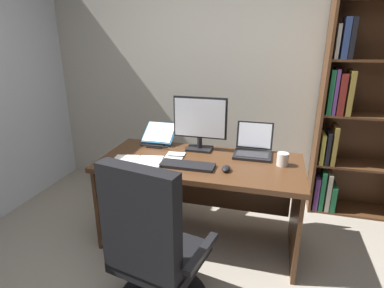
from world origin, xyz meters
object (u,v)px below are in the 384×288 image
object	(u,v)px
pen	(177,156)
coffee_mug	(283,159)
desk	(202,180)
computer_mouse	(226,168)
keyboard	(187,165)
monitor	(200,124)
open_binder	(136,163)
reading_stand_with_book	(159,135)
bookshelf	(353,118)
laptop	(253,148)
notepad	(174,157)
office_chair	(153,256)

from	to	relation	value
pen	coffee_mug	bearing A→B (deg)	3.93
desk	computer_mouse	size ratio (longest dim) A/B	15.61
keyboard	monitor	bearing A→B (deg)	90.00
monitor	open_binder	bearing A→B (deg)	-131.66
reading_stand_with_book	pen	world-z (taller)	reading_stand_with_book
bookshelf	coffee_mug	bearing A→B (deg)	-127.72
keyboard	open_binder	size ratio (longest dim) A/B	0.94
open_binder	keyboard	bearing A→B (deg)	-3.20
monitor	bookshelf	bearing A→B (deg)	25.45
bookshelf	laptop	size ratio (longest dim) A/B	6.51
bookshelf	keyboard	xyz separation A→B (m)	(-1.34, -1.04, -0.21)
open_binder	notepad	distance (m)	0.32
desk	reading_stand_with_book	distance (m)	0.60
office_chair	coffee_mug	size ratio (longest dim) A/B	10.58
keyboard	notepad	xyz separation A→B (m)	(-0.16, 0.16, -0.01)
desk	computer_mouse	xyz separation A→B (m)	(0.23, -0.23, 0.23)
desk	notepad	bearing A→B (deg)	-163.50
pen	notepad	bearing A→B (deg)	180.00
monitor	coffee_mug	size ratio (longest dim) A/B	4.63
laptop	coffee_mug	bearing A→B (deg)	-38.16
bookshelf	open_binder	size ratio (longest dim) A/B	4.51
desk	open_binder	world-z (taller)	open_binder
laptop	notepad	world-z (taller)	laptop
laptop	keyboard	size ratio (longest dim) A/B	0.73
computer_mouse	open_binder	bearing A→B (deg)	-175.92
desk	coffee_mug	world-z (taller)	coffee_mug
monitor	pen	distance (m)	0.36
keyboard	computer_mouse	bearing A→B (deg)	0.00
monitor	coffee_mug	bearing A→B (deg)	-14.54
monitor	computer_mouse	world-z (taller)	monitor
bookshelf	notepad	distance (m)	1.75
reading_stand_with_book	open_binder	size ratio (longest dim) A/B	0.65
desk	bookshelf	bearing A→B (deg)	32.52
pen	reading_stand_with_book	bearing A→B (deg)	131.30
monitor	laptop	world-z (taller)	monitor
laptop	keyboard	bearing A→B (deg)	-138.88
bookshelf	keyboard	bearing A→B (deg)	-142.22
desk	office_chair	bearing A→B (deg)	-95.43
office_chair	keyboard	size ratio (longest dim) A/B	2.55
notepad	computer_mouse	bearing A→B (deg)	-19.26
pen	coffee_mug	size ratio (longest dim) A/B	1.38
office_chair	coffee_mug	distance (m)	1.21
monitor	notepad	size ratio (longest dim) A/B	2.23
laptop	computer_mouse	size ratio (longest dim) A/B	2.97
bookshelf	keyboard	world-z (taller)	bookshelf
office_chair	keyboard	xyz separation A→B (m)	(0.02, 0.69, 0.31)
bookshelf	notepad	xyz separation A→B (m)	(-1.50, -0.88, -0.22)
office_chair	monitor	xyz separation A→B (m)	(0.02, 1.09, 0.53)
open_binder	laptop	bearing A→B (deg)	17.45
reading_stand_with_book	notepad	distance (m)	0.40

